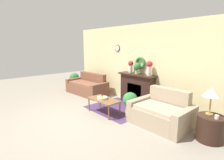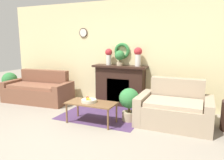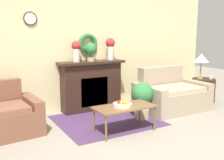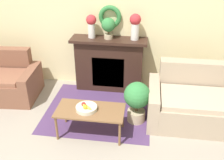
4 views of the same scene
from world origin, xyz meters
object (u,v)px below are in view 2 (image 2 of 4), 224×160
at_px(vase_on_mantel_left, 109,55).
at_px(fruit_bowl, 89,100).
at_px(potted_plant_on_mantel, 120,56).
at_px(potted_plant_floor_by_loveseat, 129,101).
at_px(coffee_table, 91,104).
at_px(vase_on_mantel_right, 138,55).
at_px(potted_plant_floor_by_couch, 10,82).
at_px(fireplace, 120,85).
at_px(couch_left, 39,91).
at_px(loveseat_right, 174,109).

bearing_deg(vase_on_mantel_left, fruit_bowl, -82.12).
distance_m(potted_plant_on_mantel, potted_plant_floor_by_loveseat, 1.44).
bearing_deg(vase_on_mantel_left, coffee_table, -79.98).
relative_size(vase_on_mantel_right, potted_plant_floor_by_couch, 0.63).
distance_m(fireplace, potted_plant_floor_by_loveseat, 1.17).
distance_m(couch_left, coffee_table, 2.30).
relative_size(loveseat_right, vase_on_mantel_left, 3.42).
relative_size(loveseat_right, fruit_bowl, 4.61).
bearing_deg(coffee_table, potted_plant_floor_by_loveseat, 32.14).
relative_size(fruit_bowl, potted_plant_on_mantel, 0.82).
height_order(vase_on_mantel_right, potted_plant_on_mantel, vase_on_mantel_right).
height_order(couch_left, potted_plant_on_mantel, potted_plant_on_mantel).
relative_size(coffee_table, vase_on_mantel_left, 2.39).
relative_size(fireplace, potted_plant_on_mantel, 3.66).
bearing_deg(fruit_bowl, loveseat_right, 21.08).
height_order(loveseat_right, vase_on_mantel_right, vase_on_mantel_right).
distance_m(coffee_table, potted_plant_floor_by_loveseat, 0.79).
height_order(fireplace, vase_on_mantel_left, vase_on_mantel_left).
height_order(fireplace, loveseat_right, fireplace).
bearing_deg(couch_left, potted_plant_floor_by_loveseat, -13.06).
height_order(loveseat_right, potted_plant_floor_by_couch, loveseat_right).
relative_size(loveseat_right, potted_plant_floor_by_couch, 1.95).
relative_size(coffee_table, potted_plant_on_mantel, 2.63).
relative_size(fruit_bowl, vase_on_mantel_left, 0.74).
distance_m(fruit_bowl, vase_on_mantel_right, 1.77).
bearing_deg(couch_left, loveseat_right, -8.01).
distance_m(fruit_bowl, vase_on_mantel_left, 1.67).
bearing_deg(vase_on_mantel_left, potted_plant_floor_by_loveseat, -47.64).
bearing_deg(potted_plant_floor_by_loveseat, loveseat_right, 12.04).
xyz_separation_m(fireplace, potted_plant_floor_by_loveseat, (0.60, -1.00, -0.11)).
relative_size(couch_left, potted_plant_on_mantel, 4.89).
xyz_separation_m(couch_left, potted_plant_on_mantel, (2.19, 0.56, 0.98)).
relative_size(vase_on_mantel_right, potted_plant_floor_by_loveseat, 0.67).
bearing_deg(coffee_table, fruit_bowl, -165.62).
xyz_separation_m(fruit_bowl, potted_plant_floor_by_loveseat, (0.72, 0.43, -0.05)).
height_order(vase_on_mantel_right, potted_plant_floor_by_loveseat, vase_on_mantel_right).
distance_m(fireplace, coffee_table, 1.43).
height_order(loveseat_right, fruit_bowl, loveseat_right).
xyz_separation_m(fruit_bowl, potted_plant_on_mantel, (0.11, 1.42, 0.81)).
distance_m(fireplace, loveseat_right, 1.71).
xyz_separation_m(couch_left, potted_plant_floor_by_loveseat, (2.80, -0.43, 0.12)).
bearing_deg(fruit_bowl, potted_plant_on_mantel, 85.40).
bearing_deg(fireplace, couch_left, -165.45).
distance_m(fruit_bowl, potted_plant_floor_by_loveseat, 0.84).
relative_size(loveseat_right, potted_plant_floor_by_loveseat, 2.07).
bearing_deg(loveseat_right, coffee_table, -158.95).
bearing_deg(potted_plant_floor_by_loveseat, coffee_table, -147.86).
bearing_deg(potted_plant_on_mantel, vase_on_mantel_left, 176.35).
height_order(fireplace, potted_plant_on_mantel, potted_plant_on_mantel).
distance_m(couch_left, vase_on_mantel_left, 2.20).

